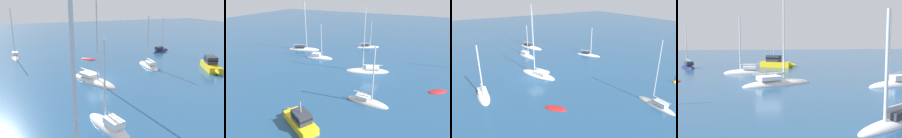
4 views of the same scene
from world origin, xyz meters
TOP-DOWN VIEW (x-y plane):
  - ground_plane at (0.00, 0.00)m, footprint 160.00×160.00m
  - launch at (-16.07, 2.30)m, footprint 3.87×5.82m
  - yacht at (-16.54, -11.06)m, footprint 5.13×3.52m
  - yacht_1 at (3.13, 11.71)m, footprint 2.57×5.53m
  - skiff at (-1.88, -10.15)m, footprint 2.77×2.95m
  - yacht_2 at (-8.77, -2.44)m, footprint 1.95×5.45m
  - sailboat_1 at (0.80, 0.78)m, footprint 4.57×7.49m
  - ketch at (9.20, -16.02)m, footprint 1.35×5.33m

SIDE VIEW (x-z plane):
  - ground_plane at x=0.00m, z-range 0.00..0.00m
  - skiff at x=-1.88m, z-range -0.24..0.24m
  - yacht_1 at x=3.13m, z-range -3.51..3.75m
  - yacht at x=-16.54m, z-range -3.27..3.51m
  - sailboat_1 at x=0.80m, z-range -5.38..5.65m
  - yacht_2 at x=-8.77m, z-range -3.76..4.04m
  - ketch at x=9.20m, z-range -4.14..4.50m
  - launch at x=-16.07m, z-range -0.77..2.20m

